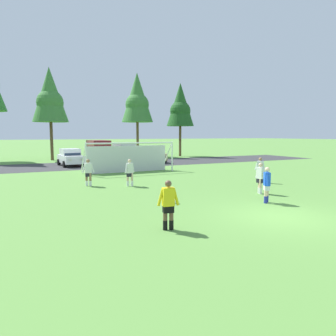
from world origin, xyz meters
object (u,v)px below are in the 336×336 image
object	(u,v)px
player_midfield_center	(267,185)
player_winger_left	(260,170)
player_defender_far	(260,178)
parked_car_slot_left	(99,151)
player_winger_right	(88,173)
parked_car_slot_center	(153,155)
parked_car_slot_far_left	(71,157)
parked_car_slot_center_left	(124,153)
soccer_ball	(176,201)
soccer_goal	(129,157)
referee	(168,205)
player_striker_near	(130,173)

from	to	relation	value
player_midfield_center	player_winger_left	size ratio (longest dim) A/B	1.00
player_defender_far	parked_car_slot_left	world-z (taller)	parked_car_slot_left
player_midfield_center	player_winger_right	xyz separation A→B (m)	(-6.31, 8.29, 0.00)
parked_car_slot_center	player_winger_left	bearing A→B (deg)	-88.67
player_defender_far	parked_car_slot_far_left	distance (m)	20.67
player_defender_far	parked_car_slot_center_left	bearing A→B (deg)	91.62
soccer_ball	soccer_goal	xyz separation A→B (m)	(1.95, 12.08, 1.18)
referee	player_midfield_center	xyz separation A→B (m)	(5.82, 1.63, 0.00)
player_winger_left	parked_car_slot_center_left	distance (m)	18.17
player_defender_far	player_winger_right	distance (m)	10.00
player_defender_far	parked_car_slot_left	xyz separation A→B (m)	(-3.57, 20.48, 0.52)
parked_car_slot_left	parked_car_slot_far_left	bearing A→B (deg)	-163.65
parked_car_slot_center_left	player_winger_left	bearing A→B (deg)	-79.50
soccer_ball	player_striker_near	world-z (taller)	player_striker_near
soccer_goal	parked_car_slot_far_left	size ratio (longest dim) A/B	1.73
player_winger_right	soccer_ball	bearing A→B (deg)	-69.29
soccer_goal	parked_car_slot_left	bearing A→B (deg)	92.82
player_defender_far	parked_car_slot_left	size ratio (longest dim) A/B	0.34
player_winger_right	player_striker_near	bearing A→B (deg)	-27.04
player_winger_left	parked_car_slot_left	xyz separation A→B (m)	(-6.29, 17.54, 0.52)
referee	player_striker_near	distance (m)	8.95
soccer_ball	player_midfield_center	bearing A→B (deg)	-23.60
player_winger_right	parked_car_slot_center	size ratio (longest dim) A/B	0.38
player_winger_left	parked_car_slot_center	distance (m)	16.58
referee	parked_car_slot_center	xyz separation A→B (m)	(9.44, 22.94, 0.05)
player_winger_left	parked_car_slot_far_left	bearing A→B (deg)	119.30
player_winger_left	parked_car_slot_center	bearing A→B (deg)	91.33
player_striker_near	parked_car_slot_center	distance (m)	16.12
parked_car_slot_far_left	parked_car_slot_center	bearing A→B (deg)	-0.43
soccer_goal	referee	xyz separation A→B (m)	(-3.96, -15.37, -0.47)
player_defender_far	soccer_goal	bearing A→B (deg)	104.75
referee	parked_car_slot_center	world-z (taller)	parked_car_slot_center
parked_car_slot_center	player_winger_right	bearing A→B (deg)	-127.35
soccer_goal	player_winger_left	size ratio (longest dim) A/B	4.55
soccer_goal	player_winger_right	world-z (taller)	soccer_goal
player_winger_left	parked_car_slot_center	xyz separation A→B (m)	(-0.39, 16.58, 0.05)
soccer_ball	player_midfield_center	distance (m)	4.21
parked_car_slot_center	referee	bearing A→B (deg)	-112.37
soccer_goal	player_striker_near	size ratio (longest dim) A/B	4.55
player_midfield_center	soccer_goal	bearing A→B (deg)	97.71
player_striker_near	player_winger_right	size ratio (longest dim) A/B	1.00
player_winger_right	parked_car_slot_far_left	distance (m)	13.12
referee	parked_car_slot_center_left	xyz separation A→B (m)	(6.52, 24.22, 0.29)
player_winger_right	parked_car_slot_center	bearing A→B (deg)	52.65
soccer_goal	parked_car_slot_center	size ratio (longest dim) A/B	1.74
player_defender_far	player_striker_near	bearing A→B (deg)	135.03
referee	player_midfield_center	size ratio (longest dim) A/B	1.00
player_defender_far	player_winger_right	bearing A→B (deg)	139.48
soccer_goal	referee	bearing A→B (deg)	-104.43
referee	player_defender_far	bearing A→B (deg)	25.74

